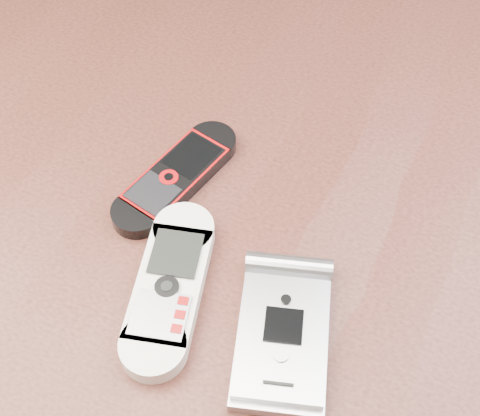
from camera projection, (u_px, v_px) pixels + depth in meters
name	position (u px, v px, depth m)	size (l,w,h in m)	color
table	(235.00, 283.00, 0.60)	(1.20, 0.80, 0.75)	black
nokia_white	(170.00, 286.00, 0.47)	(0.05, 0.14, 0.02)	white
nokia_black_red	(176.00, 177.00, 0.53)	(0.04, 0.13, 0.01)	black
motorola_razr	(283.00, 335.00, 0.44)	(0.06, 0.12, 0.02)	#B6B6BB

